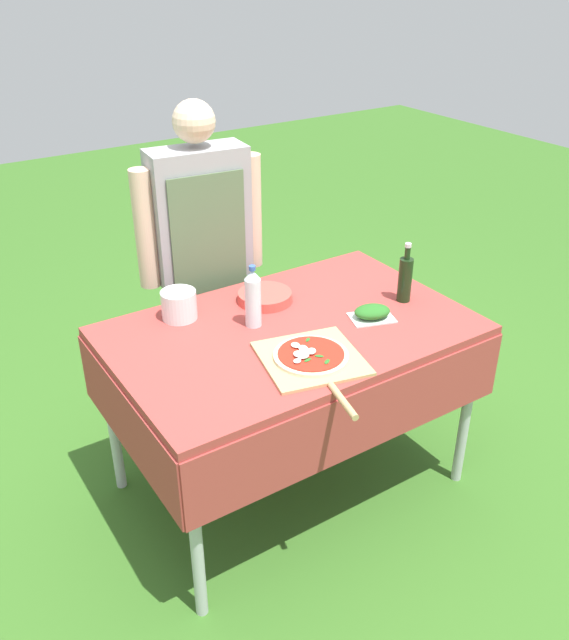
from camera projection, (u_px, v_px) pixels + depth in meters
ground_plane at (290, 481)px, 3.06m from camera, size 12.00×12.00×0.00m
prep_table at (291, 345)px, 2.71m from camera, size 1.42×0.92×0.80m
person_cook at (202, 247)px, 3.05m from camera, size 0.59×0.23×1.58m
pizza_on_peel at (312, 358)px, 2.44m from camera, size 0.42×0.58×0.05m
oil_bottle at (405, 278)px, 2.82m from camera, size 0.06×0.06×0.26m
water_bottle at (253, 298)px, 2.63m from camera, size 0.06×0.06×0.26m
herb_container at (372, 312)px, 2.72m from camera, size 0.20×0.17×0.06m
mixing_tub at (179, 305)px, 2.71m from camera, size 0.14×0.14×0.12m
plate_stack at (265, 297)px, 2.86m from camera, size 0.23×0.23×0.04m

